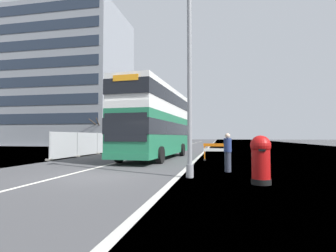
% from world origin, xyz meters
% --- Properties ---
extents(ground, '(140.00, 280.00, 0.10)m').
position_xyz_m(ground, '(0.63, 0.12, -0.05)').
color(ground, '#424244').
extents(double_decker_bus, '(3.34, 10.93, 4.99)m').
position_xyz_m(double_decker_bus, '(0.24, 8.57, 2.66)').
color(double_decker_bus, '#1E6B47').
rests_on(double_decker_bus, ground).
extents(lamppost_foreground, '(0.29, 0.70, 8.91)m').
position_xyz_m(lamppost_foreground, '(3.59, 0.32, 4.22)').
color(lamppost_foreground, gray).
rests_on(lamppost_foreground, ground).
extents(red_pillar_postbox, '(0.67, 0.67, 1.60)m').
position_xyz_m(red_pillar_postbox, '(6.04, -0.62, 0.88)').
color(red_pillar_postbox, black).
rests_on(red_pillar_postbox, ground).
extents(roadworks_barrier, '(1.56, 0.57, 1.11)m').
position_xyz_m(roadworks_barrier, '(4.40, 7.98, 0.69)').
color(roadworks_barrier, orange).
rests_on(roadworks_barrier, ground).
extents(construction_site_fence, '(0.44, 13.80, 1.95)m').
position_xyz_m(construction_site_fence, '(-6.19, 12.41, 0.93)').
color(construction_site_fence, '#A8AAAD').
rests_on(construction_site_fence, ground).
extents(car_oncoming_near, '(2.04, 4.60, 2.31)m').
position_xyz_m(car_oncoming_near, '(-4.30, 23.87, 1.08)').
color(car_oncoming_near, slate).
rests_on(car_oncoming_near, ground).
extents(car_receding_mid, '(2.08, 4.22, 2.13)m').
position_xyz_m(car_receding_mid, '(-3.50, 31.04, 0.99)').
color(car_receding_mid, silver).
rests_on(car_receding_mid, ground).
extents(bare_tree_far_verge_near, '(2.45, 3.42, 4.57)m').
position_xyz_m(bare_tree_far_verge_near, '(-14.00, 29.20, 2.36)').
color(bare_tree_far_verge_near, '#4C3D2D').
rests_on(bare_tree_far_verge_near, ground).
extents(pedestrian_at_kerb, '(0.34, 0.34, 1.71)m').
position_xyz_m(pedestrian_at_kerb, '(5.06, 2.25, 0.86)').
color(pedestrian_at_kerb, '#2D3342').
rests_on(pedestrian_at_kerb, ground).
extents(backdrop_office_block, '(23.88, 15.17, 24.86)m').
position_xyz_m(backdrop_office_block, '(-25.27, 36.19, 12.43)').
color(backdrop_office_block, gray).
rests_on(backdrop_office_block, ground).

